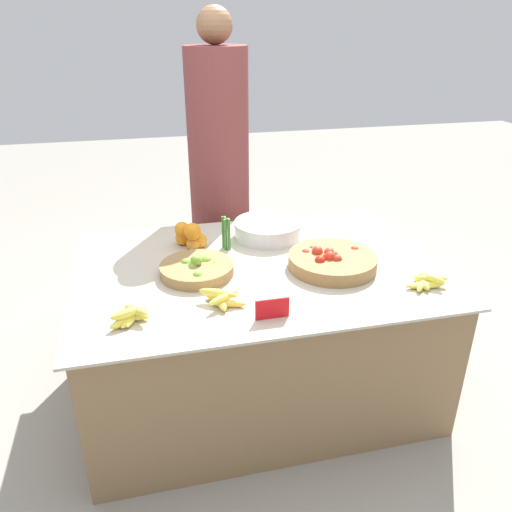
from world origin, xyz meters
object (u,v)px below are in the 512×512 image
(tomato_basket, at_px, (332,261))
(price_sign, at_px, (272,309))
(lime_bowl, at_px, (197,269))
(vendor_person, at_px, (220,183))
(metal_bowl, at_px, (268,229))

(tomato_basket, relative_size, price_sign, 3.05)
(lime_bowl, bearing_deg, price_sign, -61.61)
(price_sign, bearing_deg, vendor_person, 88.89)
(tomato_basket, xyz_separation_m, metal_bowl, (-0.19, 0.40, 0.01))
(price_sign, bearing_deg, metal_bowl, 76.48)
(tomato_basket, bearing_deg, price_sign, -136.76)
(lime_bowl, relative_size, tomato_basket, 0.81)
(lime_bowl, distance_m, price_sign, 0.48)
(metal_bowl, relative_size, price_sign, 2.63)
(metal_bowl, distance_m, vendor_person, 0.56)
(tomato_basket, height_order, vendor_person, vendor_person)
(metal_bowl, bearing_deg, lime_bowl, -140.58)
(tomato_basket, height_order, price_sign, tomato_basket)
(vendor_person, bearing_deg, lime_bowl, -105.91)
(tomato_basket, bearing_deg, metal_bowl, 115.40)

